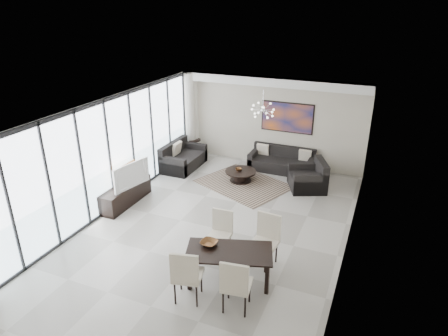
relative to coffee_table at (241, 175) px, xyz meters
The scene contains 20 objects.
room_shell 3.18m from the coffee_table, 72.56° to the right, with size 6.00×9.00×2.90m.
window_wall 3.92m from the coffee_table, 131.21° to the right, with size 0.37×8.95×2.90m.
soffit 3.02m from the coffee_table, 74.69° to the left, with size 5.98×0.40×0.26m, color white.
painting 2.41m from the coffee_table, 61.48° to the left, with size 1.68×0.04×0.98m, color #C75A1B.
chandelier 2.30m from the coffee_table, 21.99° to the right, with size 0.66×0.66×0.71m.
rug 0.31m from the coffee_table, 46.79° to the right, with size 2.49×1.92×0.01m, color black.
coffee_table is the anchor object (origin of this frame).
bowl_coffee 0.19m from the coffee_table, 166.59° to the left, with size 0.21×0.21×0.06m, color brown.
sofa_main 1.58m from the coffee_table, 54.02° to the left, with size 2.04×0.84×0.74m.
loveseat 2.15m from the coffee_table, behind, with size 0.93×1.66×0.83m.
armchair 2.03m from the coffee_table, ahead, with size 1.31×1.34×0.87m.
side_table 2.63m from the coffee_table, 148.66° to the left, with size 0.43×0.43×0.60m.
tv_console 3.47m from the coffee_table, 132.55° to the right, with size 0.49×1.75×0.55m, color black.
television 3.43m from the coffee_table, 130.61° to the right, with size 1.17×0.15×0.67m, color gray.
dining_table 4.69m from the coffee_table, 72.02° to the right, with size 1.82×1.29×0.69m.
dining_chair_sw 5.41m from the coffee_table, 79.66° to the right, with size 0.62×0.62×1.11m.
dining_chair_se 5.53m from the coffee_table, 70.26° to the right, with size 0.57×0.57×1.09m.
dining_chair_nw 3.76m from the coffee_table, 75.79° to the right, with size 0.48×0.48×1.00m.
dining_chair_ne 4.09m from the coffee_table, 61.84° to the right, with size 0.55×0.55×1.11m.
bowl_dining 4.55m from the coffee_table, 77.25° to the right, with size 0.33×0.33×0.08m, color brown.
Camera 1 is at (3.42, -7.56, 5.14)m, focal length 32.00 mm.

